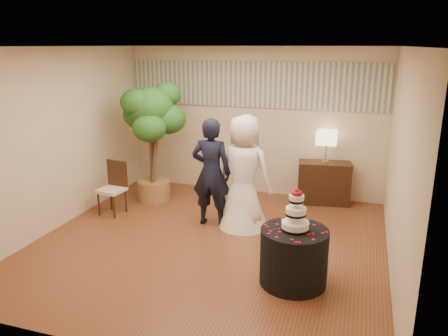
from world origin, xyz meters
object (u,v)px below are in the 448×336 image
(groom, at_px, (211,172))
(ficus_tree, at_px, (152,142))
(cake_table, at_px, (294,256))
(side_chair, at_px, (111,189))
(wedding_cake, at_px, (296,209))
(bride, at_px, (244,172))
(console, at_px, (324,183))
(table_lamp, at_px, (326,147))

(groom, distance_m, ficus_tree, 1.62)
(cake_table, relative_size, side_chair, 0.90)
(cake_table, relative_size, wedding_cake, 1.56)
(bride, distance_m, cake_table, 1.90)
(wedding_cake, relative_size, side_chair, 0.57)
(cake_table, relative_size, console, 0.88)
(wedding_cake, xyz_separation_m, console, (0.07, 2.98, -0.58))
(groom, height_order, ficus_tree, ficus_tree)
(groom, bearing_deg, wedding_cake, 135.67)
(console, bearing_deg, table_lamp, 0.00)
(bride, distance_m, wedding_cake, 1.82)
(cake_table, bearing_deg, console, 88.61)
(ficus_tree, bearing_deg, side_chair, -113.16)
(side_chair, bearing_deg, wedding_cake, -14.65)
(cake_table, height_order, ficus_tree, ficus_tree)
(console, height_order, ficus_tree, ficus_tree)
(side_chair, bearing_deg, groom, 10.30)
(groom, distance_m, console, 2.31)
(side_chair, bearing_deg, table_lamp, 32.92)
(groom, relative_size, cake_table, 2.14)
(bride, xyz_separation_m, table_lamp, (1.11, 1.49, 0.16))
(groom, height_order, wedding_cake, groom)
(console, relative_size, table_lamp, 1.60)
(cake_table, xyz_separation_m, wedding_cake, (0.00, 0.00, 0.61))
(console, xyz_separation_m, side_chair, (-3.41, -1.66, 0.07))
(groom, distance_m, wedding_cake, 2.11)
(ficus_tree, bearing_deg, wedding_cake, -36.12)
(wedding_cake, bearing_deg, console, 88.61)
(cake_table, bearing_deg, groom, 137.61)
(wedding_cake, bearing_deg, side_chair, 158.46)
(table_lamp, distance_m, side_chair, 3.84)
(groom, relative_size, side_chair, 1.92)
(side_chair, bearing_deg, console, 32.92)
(cake_table, xyz_separation_m, table_lamp, (0.07, 2.98, 0.71))
(table_lamp, distance_m, ficus_tree, 3.15)
(groom, relative_size, bride, 0.96)
(groom, bearing_deg, console, -138.23)
(groom, height_order, cake_table, groom)
(bride, xyz_separation_m, console, (1.11, 1.49, -0.52))
(console, bearing_deg, ficus_tree, -173.58)
(bride, bearing_deg, table_lamp, -115.74)
(groom, xyz_separation_m, console, (1.63, 1.56, -0.49))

